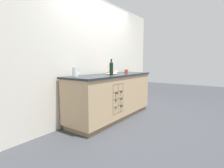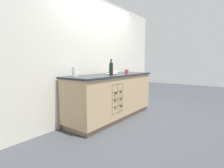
{
  "view_description": "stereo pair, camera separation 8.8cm",
  "coord_description": "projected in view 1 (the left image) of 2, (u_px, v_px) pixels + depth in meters",
  "views": [
    {
      "loc": [
        -2.98,
        -2.09,
        1.17
      ],
      "look_at": [
        0.0,
        0.0,
        0.73
      ],
      "focal_mm": 28.0,
      "sensor_mm": 36.0,
      "label": 1
    },
    {
      "loc": [
        -2.93,
        -2.16,
        1.17
      ],
      "look_at": [
        0.0,
        0.0,
        0.73
      ],
      "focal_mm": 28.0,
      "sensor_mm": 36.0,
      "label": 2
    }
  ],
  "objects": [
    {
      "name": "ground_plane",
      "position": [
        112.0,
        117.0,
        3.75
      ],
      "size": [
        14.0,
        14.0,
        0.0
      ],
      "primitive_type": "plane",
      "color": "#383A3F"
    },
    {
      "name": "back_wall",
      "position": [
        97.0,
        58.0,
        3.83
      ],
      "size": [
        4.59,
        0.06,
        2.55
      ],
      "primitive_type": "cube",
      "color": "silver",
      "rests_on": "ground_plane"
    },
    {
      "name": "kitchen_island",
      "position": [
        112.0,
        96.0,
        3.69
      ],
      "size": [
        2.23,
        0.73,
        0.93
      ],
      "color": "#8B7354",
      "rests_on": "ground_plane"
    },
    {
      "name": "fruit_bowl",
      "position": [
        112.0,
        72.0,
        3.75
      ],
      "size": [
        0.29,
        0.29,
        0.08
      ],
      "color": "silver",
      "rests_on": "kitchen_island"
    },
    {
      "name": "white_pitcher",
      "position": [
        75.0,
        71.0,
        3.07
      ],
      "size": [
        0.16,
        0.11,
        0.16
      ],
      "color": "white",
      "rests_on": "kitchen_island"
    },
    {
      "name": "ceramic_mug",
      "position": [
        126.0,
        71.0,
        3.87
      ],
      "size": [
        0.12,
        0.08,
        0.09
      ],
      "color": "#B7473D",
      "rests_on": "kitchen_island"
    },
    {
      "name": "standing_wine_bottle",
      "position": [
        111.0,
        68.0,
        3.44
      ],
      "size": [
        0.08,
        0.08,
        0.31
      ],
      "color": "black",
      "rests_on": "kitchen_island"
    }
  ]
}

